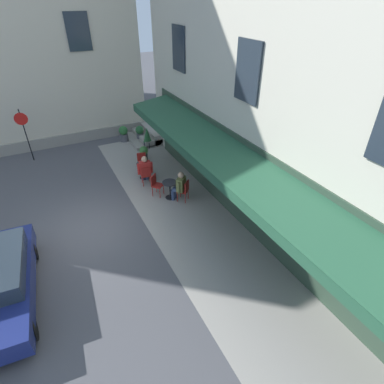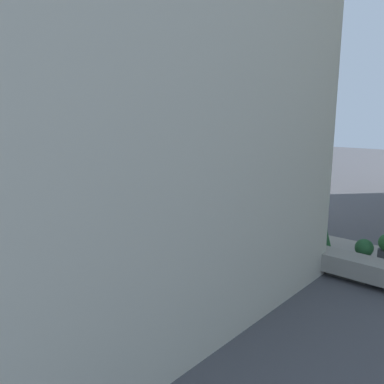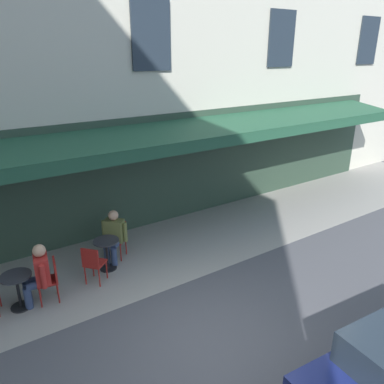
% 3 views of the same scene
% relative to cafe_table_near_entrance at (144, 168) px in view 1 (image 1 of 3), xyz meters
% --- Properties ---
extents(ground_plane, '(70.00, 70.00, 0.00)m').
position_rel_cafe_table_near_entrance_xyz_m(ground_plane, '(-2.57, 2.91, -0.49)').
color(ground_plane, '#4C4C51').
extents(sidewalk_cafe_terrace, '(20.50, 3.20, 0.01)m').
position_rel_cafe_table_near_entrance_xyz_m(sidewalk_cafe_terrace, '(-5.82, -0.49, -0.49)').
color(sidewalk_cafe_terrace, gray).
rests_on(sidewalk_cafe_terrace, ground_plane).
extents(back_alley_steps, '(2.40, 1.75, 0.60)m').
position_rel_cafe_table_near_entrance_xyz_m(back_alley_steps, '(4.03, -1.68, -0.25)').
color(back_alley_steps, gray).
rests_on(back_alley_steps, ground_plane).
extents(cafe_table_near_entrance, '(0.60, 0.60, 0.75)m').
position_rel_cafe_table_near_entrance_xyz_m(cafe_table_near_entrance, '(0.00, 0.00, 0.00)').
color(cafe_table_near_entrance, black).
rests_on(cafe_table_near_entrance, ground_plane).
extents(cafe_chair_red_corner_left, '(0.46, 0.46, 0.91)m').
position_rel_cafe_table_near_entrance_xyz_m(cafe_chair_red_corner_left, '(-0.62, 0.10, 0.06)').
color(cafe_chair_red_corner_left, maroon).
rests_on(cafe_chair_red_corner_left, ground_plane).
extents(cafe_chair_red_under_awning, '(0.48, 0.48, 0.91)m').
position_rel_cafe_table_near_entrance_xyz_m(cafe_chair_red_under_awning, '(0.62, -0.14, 0.06)').
color(cafe_chair_red_under_awning, maroon).
rests_on(cafe_chair_red_under_awning, ground_plane).
extents(cafe_table_mid_terrace, '(0.60, 0.60, 0.75)m').
position_rel_cafe_table_near_entrance_xyz_m(cafe_table_mid_terrace, '(-2.01, -0.40, 0.00)').
color(cafe_table_mid_terrace, black).
rests_on(cafe_table_mid_terrace, ground_plane).
extents(cafe_chair_red_facing_street, '(0.56, 0.56, 0.91)m').
position_rel_cafe_table_near_entrance_xyz_m(cafe_chair_red_facing_street, '(-1.54, 0.02, 0.06)').
color(cafe_chair_red_facing_street, maroon).
rests_on(cafe_chair_red_facing_street, ground_plane).
extents(cafe_chair_red_kerbside, '(0.57, 0.57, 0.91)m').
position_rel_cafe_table_near_entrance_xyz_m(cafe_chair_red_kerbside, '(-2.47, -0.84, 0.06)').
color(cafe_chair_red_kerbside, maroon).
rests_on(cafe_chair_red_kerbside, ground_plane).
extents(seated_patron_in_olive, '(0.62, 0.62, 1.29)m').
position_rel_cafe_table_near_entrance_xyz_m(seated_patron_in_olive, '(-2.31, -0.69, 0.20)').
color(seated_patron_in_olive, navy).
rests_on(seated_patron_in_olive, ground_plane).
extents(seated_companion_in_red, '(0.59, 0.66, 1.31)m').
position_rel_cafe_table_near_entrance_xyz_m(seated_companion_in_red, '(-0.41, 0.07, 0.21)').
color(seated_companion_in_red, navy).
rests_on(seated_companion_in_red, ground_plane).
extents(no_parking_sign, '(0.12, 0.59, 2.60)m').
position_rel_cafe_table_near_entrance_xyz_m(no_parking_sign, '(4.21, 4.36, 1.30)').
color(no_parking_sign, black).
rests_on(no_parking_sign, ground_plane).
extents(potted_plant_by_steps, '(0.46, 0.46, 1.10)m').
position_rel_cafe_table_near_entrance_xyz_m(potted_plant_by_steps, '(3.05, -1.30, 0.05)').
color(potted_plant_by_steps, '#2D2D33').
rests_on(potted_plant_by_steps, ground_plane).
extents(potted_plant_under_sign, '(0.49, 0.49, 0.87)m').
position_rel_cafe_table_near_entrance_xyz_m(potted_plant_under_sign, '(4.42, -0.39, -0.04)').
color(potted_plant_under_sign, '#4C4C51').
rests_on(potted_plant_under_sign, ground_plane).
extents(potted_plant_entrance_right, '(0.43, 0.43, 0.74)m').
position_rel_cafe_table_near_entrance_xyz_m(potted_plant_entrance_right, '(1.68, -0.61, -0.08)').
color(potted_plant_entrance_right, '#2D2D33').
rests_on(potted_plant_entrance_right, ground_plane).
extents(potted_plant_mid_terrace, '(0.46, 0.46, 0.86)m').
position_rel_cafe_table_near_entrance_xyz_m(potted_plant_mid_terrace, '(4.08, -1.23, -0.03)').
color(potted_plant_mid_terrace, '#4C4C51').
rests_on(potted_plant_mid_terrace, ground_plane).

